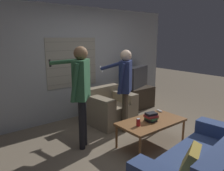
% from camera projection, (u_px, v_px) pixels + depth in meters
% --- Properties ---
extents(ground_plane, '(16.00, 16.00, 0.00)m').
position_uv_depth(ground_plane, '(143.00, 146.00, 3.85)').
color(ground_plane, '#7F705B').
extents(wall_back, '(5.20, 0.08, 2.55)m').
position_uv_depth(wall_back, '(82.00, 63.00, 5.13)').
color(wall_back, '#ADB2B7').
rests_on(wall_back, ground_plane).
extents(couch_blue, '(1.94, 1.09, 0.88)m').
position_uv_depth(couch_blue, '(208.00, 171.00, 2.58)').
color(couch_blue, '#384C7F').
rests_on(couch_blue, ground_plane).
extents(armchair_beige, '(0.99, 0.88, 0.78)m').
position_uv_depth(armchair_beige, '(110.00, 108.00, 4.84)').
color(armchair_beige, gray).
rests_on(armchair_beige, ground_plane).
extents(coffee_table, '(1.19, 0.64, 0.45)m').
position_uv_depth(coffee_table, '(151.00, 123.00, 3.80)').
color(coffee_table, brown).
rests_on(coffee_table, ground_plane).
extents(tv_stand, '(0.81, 0.58, 0.56)m').
position_uv_depth(tv_stand, '(137.00, 97.00, 5.92)').
color(tv_stand, '#33281E').
rests_on(tv_stand, ground_plane).
extents(tv, '(0.87, 0.48, 0.55)m').
position_uv_depth(tv, '(137.00, 77.00, 5.80)').
color(tv, '#2D2D33').
rests_on(tv, tv_stand).
extents(person_left_standing, '(0.52, 0.85, 1.73)m').
position_uv_depth(person_left_standing, '(81.00, 84.00, 3.58)').
color(person_left_standing, black).
rests_on(person_left_standing, ground_plane).
extents(person_right_standing, '(0.47, 0.79, 1.64)m').
position_uv_depth(person_right_standing, '(125.00, 81.00, 4.25)').
color(person_right_standing, '#4C4233').
rests_on(person_right_standing, ground_plane).
extents(book_stack, '(0.23, 0.21, 0.15)m').
position_uv_depth(book_stack, '(151.00, 117.00, 3.76)').
color(book_stack, black).
rests_on(book_stack, coffee_table).
extents(soda_can, '(0.07, 0.07, 0.13)m').
position_uv_depth(soda_can, '(138.00, 122.00, 3.56)').
color(soda_can, red).
rests_on(soda_can, coffee_table).
extents(spare_remote, '(0.06, 0.14, 0.02)m').
position_uv_depth(spare_remote, '(160.00, 111.00, 4.27)').
color(spare_remote, white).
rests_on(spare_remote, coffee_table).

